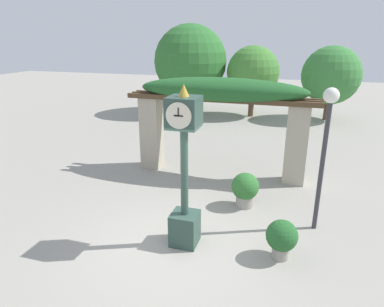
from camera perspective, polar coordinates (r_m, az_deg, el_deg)
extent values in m
plane|color=gray|center=(7.30, -2.70, -14.71)|extent=(60.00, 60.00, 0.00)
cube|color=#2D473D|center=(7.13, -1.21, -12.35)|extent=(0.53, 0.53, 0.68)
cylinder|color=#2D473D|center=(6.59, -1.28, -3.33)|extent=(0.15, 0.15, 1.74)
cylinder|color=gold|center=(6.31, -1.34, 4.16)|extent=(0.24, 0.24, 0.04)
cube|color=#2D473D|center=(6.23, -1.36, 6.88)|extent=(0.57, 0.57, 0.57)
cylinder|color=beige|center=(5.96, -2.26, 6.31)|extent=(0.47, 0.02, 0.47)
cylinder|color=beige|center=(6.51, -0.53, 7.40)|extent=(0.47, 0.02, 0.47)
cube|color=black|center=(5.95, -2.30, 6.28)|extent=(0.16, 0.01, 0.02)
cube|color=black|center=(5.93, -2.31, 6.94)|extent=(0.02, 0.01, 0.15)
cone|color=gold|center=(6.16, -1.39, 10.50)|extent=(0.20, 0.20, 0.22)
cube|color=#A89E89|center=(10.99, -6.70, 3.49)|extent=(0.60, 0.60, 2.28)
cube|color=#A89E89|center=(10.11, 16.97, 1.40)|extent=(0.60, 0.60, 2.28)
cube|color=#4C3823|center=(9.77, 4.44, 8.89)|extent=(5.62, 0.11, 0.14)
cube|color=#4C3823|center=(10.06, 4.83, 9.16)|extent=(5.62, 0.11, 0.14)
cube|color=#4C3823|center=(10.35, 5.19, 9.43)|extent=(5.62, 0.11, 0.14)
ellipsoid|color=#235B28|center=(10.02, 4.87, 10.54)|extent=(4.93, 1.20, 0.70)
cylinder|color=gray|center=(8.73, 8.73, -7.81)|extent=(0.43, 0.43, 0.29)
sphere|color=#2D6B2D|center=(8.56, 8.86, -5.43)|extent=(0.68, 0.68, 0.68)
cylinder|color=gray|center=(7.03, 14.50, -15.56)|extent=(0.32, 0.32, 0.26)
sphere|color=#235B28|center=(6.84, 14.75, -13.09)|extent=(0.60, 0.60, 0.60)
cylinder|color=#333338|center=(7.68, 20.78, -2.50)|extent=(0.10, 0.10, 2.79)
sphere|color=white|center=(7.29, 22.20, 8.95)|extent=(0.31, 0.31, 0.31)
cylinder|color=brown|center=(19.21, -0.27, 8.93)|extent=(0.28, 0.28, 1.42)
sphere|color=#2D6B2D|center=(18.96, -0.28, 15.10)|extent=(3.88, 3.88, 3.88)
cylinder|color=brown|center=(18.59, 9.83, 8.23)|extent=(0.28, 0.28, 1.36)
sphere|color=#427F33|center=(18.37, 10.12, 13.20)|extent=(2.68, 2.68, 2.68)
cylinder|color=brown|center=(18.82, 21.56, 7.11)|extent=(0.28, 0.28, 1.23)
sphere|color=#387A38|center=(18.60, 22.16, 11.97)|extent=(2.85, 2.85, 2.85)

